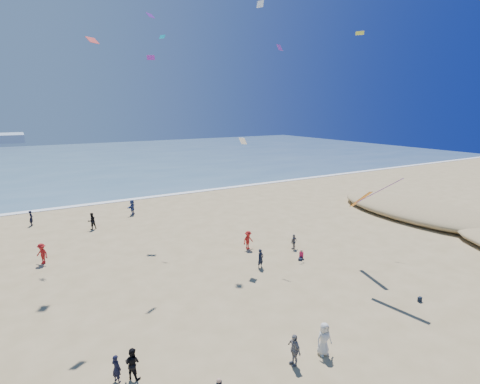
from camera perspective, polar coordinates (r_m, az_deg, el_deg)
ocean at (r=105.24m, az=-26.22°, el=4.15°), size 220.00×100.00×0.06m
surf_line at (r=56.26m, az=-21.61°, el=-1.73°), size 220.00×1.20×0.08m
standing_flyers at (r=31.61m, az=-11.87°, el=-10.39°), size 23.13×46.80×1.92m
seated_group at (r=21.85m, az=4.56°, el=-22.84°), size 26.79×24.91×0.84m
navy_bag at (r=29.68m, az=25.71°, el=-14.53°), size 0.28×0.18×0.34m
kites_aloft at (r=28.17m, az=5.81°, el=14.79°), size 40.93×41.90×28.94m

